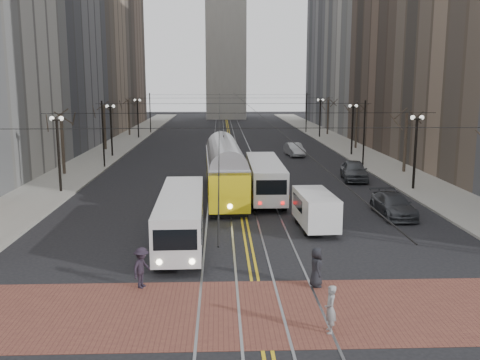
{
  "coord_description": "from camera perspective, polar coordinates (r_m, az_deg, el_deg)",
  "views": [
    {
      "loc": [
        -1.46,
        -22.64,
        8.42
      ],
      "look_at": [
        -0.36,
        6.7,
        3.0
      ],
      "focal_mm": 40.0,
      "sensor_mm": 36.0,
      "label": 1
    }
  ],
  "objects": [
    {
      "name": "building_left_far",
      "position": [
        111.87,
        -15.16,
        16.05
      ],
      "size": [
        16.0,
        20.0,
        40.0
      ],
      "primitive_type": "cube",
      "color": "brown",
      "rests_on": "ground"
    },
    {
      "name": "trolley_wires",
      "position": [
        57.68,
        -0.7,
        5.84
      ],
      "size": [
        25.96,
        120.0,
        6.6
      ],
      "color": "black",
      "rests_on": "ground"
    },
    {
      "name": "pedestrian_d",
      "position": [
        22.69,
        -10.45,
        -9.17
      ],
      "size": [
        1.03,
        1.27,
        1.71
      ],
      "primitive_type": "imported",
      "rotation": [
        0.0,
        0.0,
        1.15
      ],
      "color": "black",
      "rests_on": "crosswalk_band"
    },
    {
      "name": "pedestrian_b",
      "position": [
        18.83,
        9.62,
        -13.42
      ],
      "size": [
        0.44,
        0.63,
        1.66
      ],
      "primitive_type": "imported",
      "rotation": [
        0.0,
        0.0,
        4.65
      ],
      "color": "gray",
      "rests_on": "crosswalk_band"
    },
    {
      "name": "sidewalk_right",
      "position": [
        70.12,
        11.46,
        3.42
      ],
      "size": [
        5.0,
        140.0,
        0.15
      ],
      "primitive_type": "cube",
      "color": "gray",
      "rests_on": "ground"
    },
    {
      "name": "building_left_mid",
      "position": [
        73.23,
        -22.26,
        16.44
      ],
      "size": [
        16.0,
        20.0,
        34.0
      ],
      "primitive_type": "cube",
      "color": "slate",
      "rests_on": "ground"
    },
    {
      "name": "street_trees",
      "position": [
        58.18,
        -0.71,
        4.92
      ],
      "size": [
        31.68,
        53.28,
        5.6
      ],
      "color": "#382D23",
      "rests_on": "ground"
    },
    {
      "name": "building_right_far",
      "position": [
        112.53,
        12.21,
        16.14
      ],
      "size": [
        16.0,
        20.0,
        40.0
      ],
      "primitive_type": "cube",
      "color": "slate",
      "rests_on": "ground"
    },
    {
      "name": "centre_lines",
      "position": [
        68.18,
        -0.91,
        3.37
      ],
      "size": [
        0.42,
        130.0,
        0.01
      ],
      "primitive_type": "cube",
      "color": "gold",
      "rests_on": "ground"
    },
    {
      "name": "sidewalk_left",
      "position": [
        69.49,
        -13.4,
        3.28
      ],
      "size": [
        5.0,
        140.0,
        0.15
      ],
      "primitive_type": "cube",
      "color": "gray",
      "rests_on": "ground"
    },
    {
      "name": "sedan_parked",
      "position": [
        35.29,
        16.02,
        -2.57
      ],
      "size": [
        2.05,
        4.93,
        1.43
      ],
      "primitive_type": "imported",
      "rotation": [
        0.0,
        0.0,
        0.01
      ],
      "color": "#383A3E",
      "rests_on": "ground"
    },
    {
      "name": "streetcar",
      "position": [
        39.39,
        -1.63,
        0.54
      ],
      "size": [
        3.07,
        13.99,
        3.28
      ],
      "primitive_type": "cube",
      "rotation": [
        0.0,
        0.0,
        0.03
      ],
      "color": "gold",
      "rests_on": "ground"
    },
    {
      "name": "streetcar_rails",
      "position": [
        68.18,
        -0.91,
        3.37
      ],
      "size": [
        4.8,
        130.0,
        0.02
      ],
      "primitive_type": "cube",
      "color": "gray",
      "rests_on": "ground"
    },
    {
      "name": "cargo_van",
      "position": [
        31.09,
        8.04,
        -3.32
      ],
      "size": [
        2.08,
        4.92,
        2.14
      ],
      "primitive_type": "cube",
      "rotation": [
        0.0,
        0.0,
        0.05
      ],
      "color": "silver",
      "rests_on": "ground"
    },
    {
      "name": "sedan_silver",
      "position": [
        61.68,
        5.82,
        3.25
      ],
      "size": [
        2.12,
        4.63,
        1.47
      ],
      "primitive_type": "imported",
      "rotation": [
        0.0,
        0.0,
        0.13
      ],
      "color": "#9C9FA3",
      "rests_on": "ground"
    },
    {
      "name": "rear_bus",
      "position": [
        39.07,
        2.67,
        0.04
      ],
      "size": [
        2.32,
        10.46,
        2.73
      ],
      "primitive_type": "cube",
      "rotation": [
        0.0,
        0.0,
        -0.0
      ],
      "color": "silver",
      "rests_on": "ground"
    },
    {
      "name": "lamp_posts",
      "position": [
        51.72,
        -0.52,
        4.22
      ],
      "size": [
        27.6,
        57.2,
        5.6
      ],
      "color": "black",
      "rests_on": "ground"
    },
    {
      "name": "ground",
      "position": [
        24.2,
        1.47,
        -9.91
      ],
      "size": [
        260.0,
        260.0,
        0.0
      ],
      "primitive_type": "plane",
      "color": "black",
      "rests_on": "ground"
    },
    {
      "name": "crosswalk_band",
      "position": [
        20.51,
        2.19,
        -13.78
      ],
      "size": [
        25.0,
        6.0,
        0.01
      ],
      "primitive_type": "cube",
      "color": "brown",
      "rests_on": "ground"
    },
    {
      "name": "transit_bus",
      "position": [
        28.3,
        -6.3,
        -4.14
      ],
      "size": [
        2.45,
        10.61,
        2.64
      ],
      "primitive_type": "cube",
      "rotation": [
        0.0,
        0.0,
        0.02
      ],
      "color": "silver",
      "rests_on": "ground"
    },
    {
      "name": "building_right_mid",
      "position": [
        74.24,
        20.01,
        16.49
      ],
      "size": [
        16.0,
        20.0,
        34.0
      ],
      "primitive_type": "cube",
      "color": "brown",
      "rests_on": "ground"
    },
    {
      "name": "pedestrian_a",
      "position": [
        22.67,
        8.15,
        -9.18
      ],
      "size": [
        0.57,
        0.84,
        1.67
      ],
      "primitive_type": "imported",
      "rotation": [
        0.0,
        0.0,
        1.52
      ],
      "color": "black",
      "rests_on": "crosswalk_band"
    },
    {
      "name": "sedan_grey",
      "position": [
        47.2,
        12.07,
        1.01
      ],
      "size": [
        2.59,
        5.24,
        1.72
      ],
      "primitive_type": "imported",
      "rotation": [
        0.0,
        0.0,
        -0.11
      ],
      "color": "#454A4E",
      "rests_on": "ground"
    }
  ]
}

